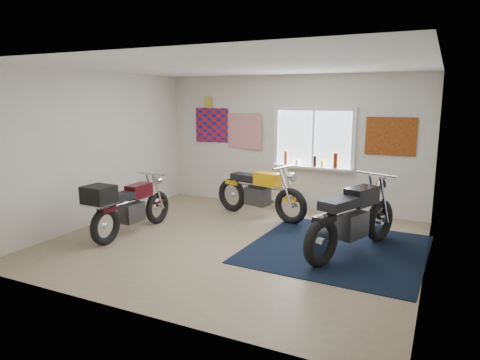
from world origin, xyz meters
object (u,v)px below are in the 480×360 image
at_px(navy_rug, 337,249).
at_px(yellow_triumph, 259,194).
at_px(maroon_tourer, 127,206).
at_px(black_chrome_bike, 353,220).

relative_size(navy_rug, yellow_triumph, 1.28).
bearing_deg(navy_rug, maroon_tourer, -165.19).
relative_size(black_chrome_bike, maroon_tourer, 1.11).
bearing_deg(black_chrome_bike, maroon_tourer, 124.55).
bearing_deg(yellow_triumph, navy_rug, -19.04).
bearing_deg(yellow_triumph, maroon_tourer, -113.66).
height_order(navy_rug, black_chrome_bike, black_chrome_bike).
bearing_deg(black_chrome_bike, navy_rug, 97.10).
xyz_separation_m(yellow_triumph, maroon_tourer, (-1.51, -1.99, 0.04)).
distance_m(yellow_triumph, black_chrome_bike, 2.31).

